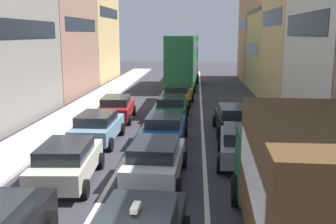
{
  "coord_description": "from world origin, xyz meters",
  "views": [
    {
      "loc": [
        1.33,
        -6.29,
        5.25
      ],
      "look_at": [
        0.0,
        12.0,
        1.6
      ],
      "focal_mm": 42.2,
      "sensor_mm": 36.0,
      "label": 1
    }
  ],
  "objects_px": {
    "wagon_left_lane_second": "(67,161)",
    "hatchback_centre_lane_third": "(165,128)",
    "sedan_centre_lane_second": "(155,159)",
    "sedan_right_lane_behind_truck": "(243,144)",
    "removalist_box_truck": "(300,181)",
    "sedan_centre_lane_fifth": "(178,95)",
    "sedan_left_lane_fourth": "(117,107)",
    "bus_mid_queue_primary": "(183,59)",
    "coupe_centre_lane_fourth": "(172,107)",
    "sedan_left_lane_third": "(98,127)",
    "wagon_right_lane_far": "(234,119)"
  },
  "relations": [
    {
      "from": "wagon_left_lane_second",
      "to": "sedan_right_lane_behind_truck",
      "type": "distance_m",
      "value": 7.06
    },
    {
      "from": "sedan_centre_lane_second",
      "to": "sedan_left_lane_fourth",
      "type": "relative_size",
      "value": 0.99
    },
    {
      "from": "removalist_box_truck",
      "to": "sedan_centre_lane_fifth",
      "type": "relative_size",
      "value": 1.76
    },
    {
      "from": "sedan_centre_lane_second",
      "to": "sedan_right_lane_behind_truck",
      "type": "relative_size",
      "value": 0.99
    },
    {
      "from": "sedan_centre_lane_fifth",
      "to": "hatchback_centre_lane_third",
      "type": "bearing_deg",
      "value": -176.91
    },
    {
      "from": "bus_mid_queue_primary",
      "to": "coupe_centre_lane_fourth",
      "type": "bearing_deg",
      "value": -178.31
    },
    {
      "from": "bus_mid_queue_primary",
      "to": "hatchback_centre_lane_third",
      "type": "bearing_deg",
      "value": -178.08
    },
    {
      "from": "coupe_centre_lane_fourth",
      "to": "bus_mid_queue_primary",
      "type": "height_order",
      "value": "bus_mid_queue_primary"
    },
    {
      "from": "coupe_centre_lane_fourth",
      "to": "bus_mid_queue_primary",
      "type": "relative_size",
      "value": 0.41
    },
    {
      "from": "sedan_right_lane_behind_truck",
      "to": "wagon_right_lane_far",
      "type": "relative_size",
      "value": 1.01
    },
    {
      "from": "removalist_box_truck",
      "to": "wagon_right_lane_far",
      "type": "height_order",
      "value": "removalist_box_truck"
    },
    {
      "from": "wagon_left_lane_second",
      "to": "coupe_centre_lane_fourth",
      "type": "height_order",
      "value": "same"
    },
    {
      "from": "sedan_left_lane_fourth",
      "to": "sedan_right_lane_behind_truck",
      "type": "relative_size",
      "value": 1.0
    },
    {
      "from": "sedan_left_lane_fourth",
      "to": "sedan_left_lane_third",
      "type": "bearing_deg",
      "value": 177.57
    },
    {
      "from": "sedan_left_lane_third",
      "to": "sedan_centre_lane_second",
      "type": "bearing_deg",
      "value": -145.45
    },
    {
      "from": "wagon_left_lane_second",
      "to": "hatchback_centre_lane_third",
      "type": "bearing_deg",
      "value": -34.03
    },
    {
      "from": "wagon_right_lane_far",
      "to": "bus_mid_queue_primary",
      "type": "bearing_deg",
      "value": 9.26
    },
    {
      "from": "bus_mid_queue_primary",
      "to": "sedan_centre_lane_second",
      "type": "bearing_deg",
      "value": -177.88
    },
    {
      "from": "sedan_centre_lane_second",
      "to": "sedan_centre_lane_fifth",
      "type": "xyz_separation_m",
      "value": [
        0.11,
        15.47,
        0.0
      ]
    },
    {
      "from": "coupe_centre_lane_fourth",
      "to": "wagon_right_lane_far",
      "type": "xyz_separation_m",
      "value": [
        3.55,
        -3.1,
        0.0
      ]
    },
    {
      "from": "removalist_box_truck",
      "to": "sedan_right_lane_behind_truck",
      "type": "height_order",
      "value": "removalist_box_truck"
    },
    {
      "from": "sedan_centre_lane_second",
      "to": "wagon_left_lane_second",
      "type": "relative_size",
      "value": 0.99
    },
    {
      "from": "coupe_centre_lane_fourth",
      "to": "wagon_right_lane_far",
      "type": "relative_size",
      "value": 0.99
    },
    {
      "from": "sedan_centre_lane_second",
      "to": "coupe_centre_lane_fourth",
      "type": "relative_size",
      "value": 1.01
    },
    {
      "from": "bus_mid_queue_primary",
      "to": "wagon_right_lane_far",
      "type": "bearing_deg",
      "value": -166.86
    },
    {
      "from": "coupe_centre_lane_fourth",
      "to": "sedan_centre_lane_fifth",
      "type": "height_order",
      "value": "same"
    },
    {
      "from": "sedan_centre_lane_fifth",
      "to": "wagon_right_lane_far",
      "type": "xyz_separation_m",
      "value": [
        3.37,
        -8.24,
        0.0
      ]
    },
    {
      "from": "removalist_box_truck",
      "to": "sedan_centre_lane_second",
      "type": "bearing_deg",
      "value": 39.74
    },
    {
      "from": "sedan_left_lane_fourth",
      "to": "removalist_box_truck",
      "type": "bearing_deg",
      "value": -157.69
    },
    {
      "from": "removalist_box_truck",
      "to": "sedan_right_lane_behind_truck",
      "type": "bearing_deg",
      "value": 5.46
    },
    {
      "from": "hatchback_centre_lane_third",
      "to": "bus_mid_queue_primary",
      "type": "bearing_deg",
      "value": 0.49
    },
    {
      "from": "removalist_box_truck",
      "to": "coupe_centre_lane_fourth",
      "type": "distance_m",
      "value": 15.79
    },
    {
      "from": "sedan_left_lane_third",
      "to": "coupe_centre_lane_fourth",
      "type": "bearing_deg",
      "value": -30.83
    },
    {
      "from": "sedan_centre_lane_fifth",
      "to": "wagon_right_lane_far",
      "type": "distance_m",
      "value": 8.9
    },
    {
      "from": "sedan_centre_lane_fifth",
      "to": "sedan_right_lane_behind_truck",
      "type": "relative_size",
      "value": 1.0
    },
    {
      "from": "wagon_right_lane_far",
      "to": "sedan_right_lane_behind_truck",
      "type": "bearing_deg",
      "value": 177.21
    },
    {
      "from": "sedan_centre_lane_second",
      "to": "sedan_centre_lane_fifth",
      "type": "distance_m",
      "value": 15.47
    },
    {
      "from": "wagon_left_lane_second",
      "to": "sedan_left_lane_third",
      "type": "height_order",
      "value": "same"
    },
    {
      "from": "sedan_centre_lane_second",
      "to": "wagon_left_lane_second",
      "type": "xyz_separation_m",
      "value": [
        -3.12,
        -0.43,
        0.0
      ]
    },
    {
      "from": "sedan_centre_lane_second",
      "to": "bus_mid_queue_primary",
      "type": "height_order",
      "value": "bus_mid_queue_primary"
    },
    {
      "from": "hatchback_centre_lane_third",
      "to": "sedan_centre_lane_fifth",
      "type": "bearing_deg",
      "value": 0.03
    },
    {
      "from": "sedan_left_lane_fourth",
      "to": "coupe_centre_lane_fourth",
      "type": "bearing_deg",
      "value": -88.05
    },
    {
      "from": "hatchback_centre_lane_third",
      "to": "wagon_right_lane_far",
      "type": "height_order",
      "value": "same"
    },
    {
      "from": "sedan_left_lane_third",
      "to": "wagon_right_lane_far",
      "type": "bearing_deg",
      "value": -70.81
    },
    {
      "from": "bus_mid_queue_primary",
      "to": "wagon_left_lane_second",
      "type": "bearing_deg",
      "value": 175.12
    },
    {
      "from": "sedan_left_lane_fourth",
      "to": "bus_mid_queue_primary",
      "type": "relative_size",
      "value": 0.42
    },
    {
      "from": "wagon_left_lane_second",
      "to": "sedan_left_lane_third",
      "type": "bearing_deg",
      "value": -1.33
    },
    {
      "from": "hatchback_centre_lane_third",
      "to": "sedan_left_lane_fourth",
      "type": "relative_size",
      "value": 0.98
    },
    {
      "from": "removalist_box_truck",
      "to": "sedan_centre_lane_fifth",
      "type": "height_order",
      "value": "removalist_box_truck"
    },
    {
      "from": "coupe_centre_lane_fourth",
      "to": "sedan_centre_lane_fifth",
      "type": "relative_size",
      "value": 0.98
    }
  ]
}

